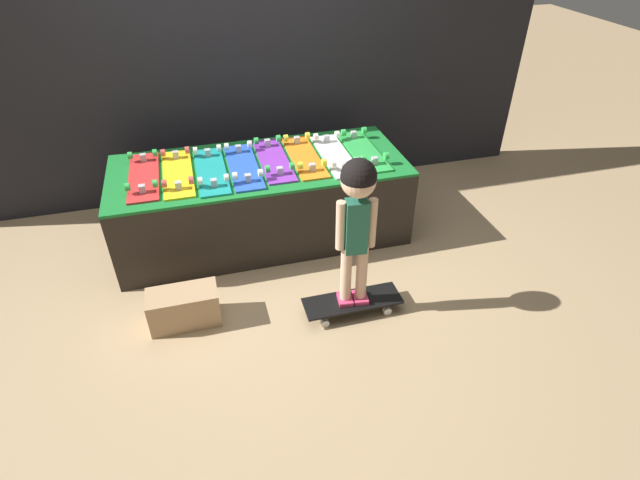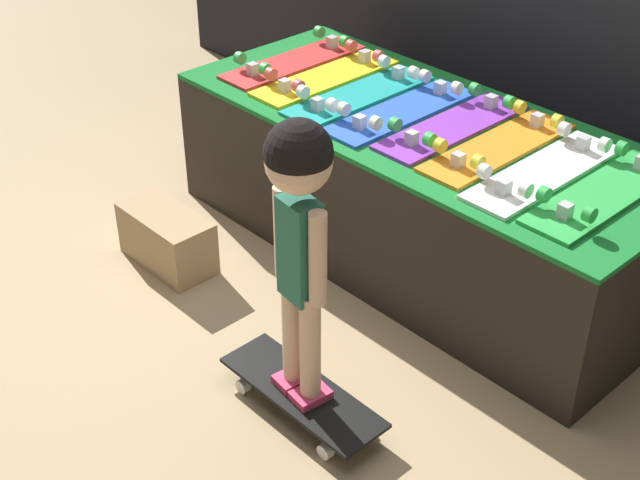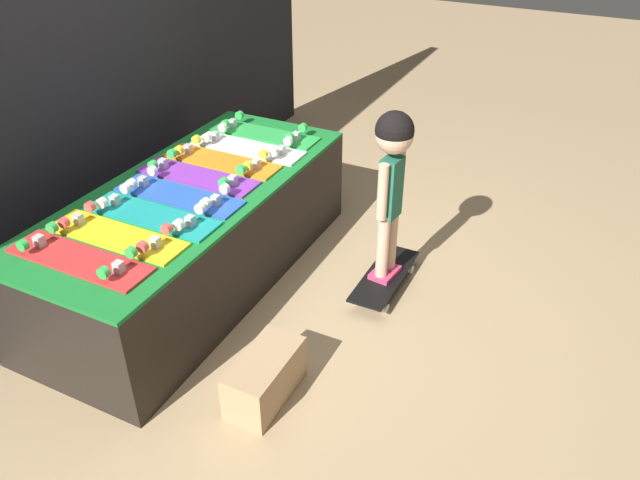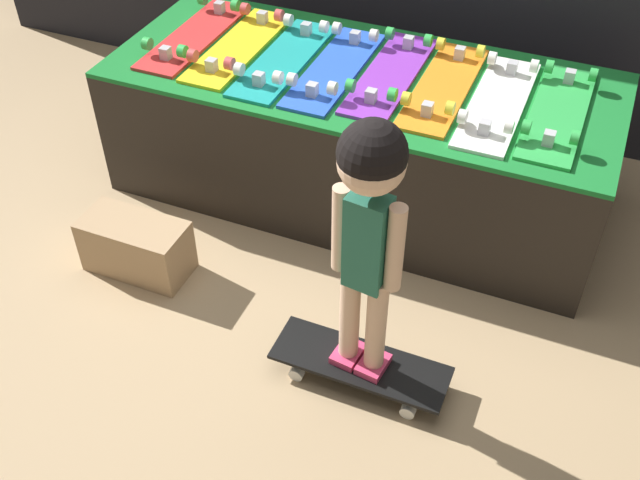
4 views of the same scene
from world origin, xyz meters
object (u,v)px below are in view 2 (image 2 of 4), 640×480
(storage_box, at_px, (167,238))
(skateboard_green_on_rack, at_px, (604,192))
(child, at_px, (299,213))
(skateboard_on_floor, at_px, (302,394))
(skateboard_yellow_on_rack, at_px, (326,75))
(skateboard_teal_on_rack, at_px, (359,93))
(skateboard_white_on_rack, at_px, (544,170))
(skateboard_orange_on_rack, at_px, (499,145))
(skateboard_purple_on_rack, at_px, (453,124))
(skateboard_red_on_rack, at_px, (294,60))
(skateboard_blue_on_rack, at_px, (401,110))

(storage_box, bearing_deg, skateboard_green_on_rack, 30.08)
(child, height_order, storage_box, child)
(skateboard_on_floor, distance_m, storage_box, 1.04)
(skateboard_yellow_on_rack, distance_m, skateboard_teal_on_rack, 0.23)
(skateboard_green_on_rack, bearing_deg, skateboard_white_on_rack, -175.09)
(skateboard_orange_on_rack, relative_size, storage_box, 1.68)
(skateboard_purple_on_rack, distance_m, skateboard_green_on_rack, 0.68)
(skateboard_teal_on_rack, height_order, skateboard_purple_on_rack, same)
(skateboard_orange_on_rack, xyz_separation_m, skateboard_white_on_rack, (0.23, -0.04, 0.00))
(skateboard_red_on_rack, bearing_deg, child, -40.99)
(skateboard_orange_on_rack, bearing_deg, child, -87.20)
(skateboard_white_on_rack, distance_m, storage_box, 1.53)
(skateboard_red_on_rack, height_order, skateboard_on_floor, skateboard_red_on_rack)
(skateboard_orange_on_rack, xyz_separation_m, storage_box, (-0.98, -0.85, -0.50))
(skateboard_red_on_rack, xyz_separation_m, skateboard_on_floor, (1.18, -1.03, -0.54))
(skateboard_yellow_on_rack, relative_size, skateboard_orange_on_rack, 1.00)
(skateboard_purple_on_rack, xyz_separation_m, skateboard_white_on_rack, (0.45, -0.05, 0.00))
(skateboard_purple_on_rack, relative_size, skateboard_orange_on_rack, 1.00)
(skateboard_yellow_on_rack, bearing_deg, storage_box, -95.02)
(skateboard_purple_on_rack, bearing_deg, skateboard_green_on_rack, -2.18)
(storage_box, bearing_deg, skateboard_orange_on_rack, 40.87)
(skateboard_purple_on_rack, bearing_deg, skateboard_blue_on_rack, -168.92)
(skateboard_orange_on_rack, distance_m, skateboard_green_on_rack, 0.45)
(skateboard_blue_on_rack, xyz_separation_m, skateboard_orange_on_rack, (0.45, 0.04, 0.00))
(skateboard_yellow_on_rack, relative_size, storage_box, 1.68)
(skateboard_purple_on_rack, relative_size, child, 0.73)
(skateboard_purple_on_rack, relative_size, storage_box, 1.68)
(skateboard_yellow_on_rack, xyz_separation_m, child, (0.95, -1.01, 0.16))
(skateboard_teal_on_rack, distance_m, skateboard_green_on_rack, 1.13)
(skateboard_red_on_rack, distance_m, storage_box, 0.99)
(child, bearing_deg, skateboard_teal_on_rack, 133.33)
(skateboard_yellow_on_rack, distance_m, skateboard_purple_on_rack, 0.68)
(skateboard_blue_on_rack, relative_size, skateboard_white_on_rack, 1.00)
(skateboard_teal_on_rack, bearing_deg, skateboard_blue_on_rack, 1.92)
(skateboard_red_on_rack, height_order, skateboard_green_on_rack, same)
(skateboard_teal_on_rack, height_order, skateboard_orange_on_rack, same)
(skateboard_blue_on_rack, distance_m, skateboard_on_floor, 1.24)
(skateboard_white_on_rack, distance_m, skateboard_green_on_rack, 0.23)
(skateboard_yellow_on_rack, xyz_separation_m, skateboard_on_floor, (0.95, -1.01, -0.54))
(skateboard_red_on_rack, xyz_separation_m, child, (1.18, -1.03, 0.16))
(skateboard_red_on_rack, bearing_deg, skateboard_orange_on_rack, 0.11)
(skateboard_blue_on_rack, bearing_deg, skateboard_red_on_rack, 177.11)
(skateboard_white_on_rack, height_order, skateboard_green_on_rack, same)
(skateboard_blue_on_rack, xyz_separation_m, skateboard_on_floor, (0.50, -0.99, -0.54))
(skateboard_yellow_on_rack, relative_size, skateboard_white_on_rack, 1.00)
(skateboard_red_on_rack, xyz_separation_m, skateboard_teal_on_rack, (0.45, -0.04, 0.00))
(skateboard_purple_on_rack, height_order, skateboard_white_on_rack, same)
(skateboard_orange_on_rack, bearing_deg, skateboard_teal_on_rack, -176.30)
(skateboard_red_on_rack, relative_size, skateboard_white_on_rack, 1.00)
(skateboard_yellow_on_rack, bearing_deg, child, -46.62)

